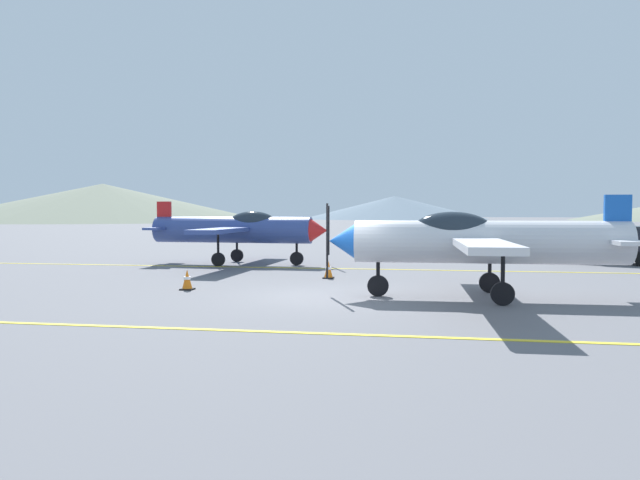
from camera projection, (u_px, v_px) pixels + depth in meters
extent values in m
plane|color=slate|center=(330.00, 297.00, 15.73)|extent=(400.00, 400.00, 0.00)
cube|color=yellow|center=(292.00, 332.00, 11.06)|extent=(80.00, 0.16, 0.01)
cube|color=yellow|center=(358.00, 269.00, 23.13)|extent=(80.00, 0.16, 0.01)
cylinder|color=silver|center=(488.00, 242.00, 15.29)|extent=(6.89, 1.26, 1.11)
cone|color=blue|center=(342.00, 241.00, 15.83)|extent=(0.73, 0.96, 0.94)
cube|color=black|center=(327.00, 241.00, 15.89)|extent=(0.04, 0.12, 2.02)
ellipsoid|color=#1E2833|center=(452.00, 229.00, 15.41)|extent=(2.04, 0.95, 0.91)
cube|color=silver|center=(472.00, 240.00, 15.35)|extent=(1.30, 8.91, 0.16)
cube|color=silver|center=(617.00, 241.00, 14.84)|extent=(0.76, 2.64, 0.10)
cube|color=blue|center=(617.00, 219.00, 14.82)|extent=(0.64, 0.13, 1.21)
cylinder|color=black|center=(378.00, 267.00, 15.73)|extent=(0.10, 0.10, 1.02)
cylinder|color=black|center=(378.00, 286.00, 15.75)|extent=(0.57, 0.13, 0.57)
cylinder|color=black|center=(490.00, 264.00, 16.40)|extent=(0.10, 0.10, 1.02)
cylinder|color=black|center=(490.00, 283.00, 16.42)|extent=(0.57, 0.13, 0.57)
cylinder|color=black|center=(503.00, 273.00, 14.20)|extent=(0.10, 0.10, 1.02)
cylinder|color=black|center=(503.00, 294.00, 14.22)|extent=(0.57, 0.13, 0.57)
cylinder|color=#33478C|center=(232.00, 230.00, 25.23)|extent=(6.91, 1.42, 1.11)
cone|color=red|center=(319.00, 230.00, 24.45)|extent=(0.75, 0.98, 0.94)
cube|color=black|center=(329.00, 230.00, 24.36)|extent=(0.05, 0.12, 2.02)
ellipsoid|color=#1E2833|center=(253.00, 222.00, 25.03)|extent=(2.06, 1.00, 0.91)
cube|color=#33478C|center=(241.00, 229.00, 25.15)|extent=(1.51, 8.93, 0.16)
cube|color=#33478C|center=(164.00, 228.00, 25.88)|extent=(0.82, 2.66, 0.10)
cube|color=red|center=(164.00, 215.00, 25.86)|extent=(0.64, 0.15, 1.21)
cylinder|color=black|center=(297.00, 246.00, 24.68)|extent=(0.10, 0.10, 1.02)
cylinder|color=black|center=(297.00, 259.00, 24.70)|extent=(0.57, 0.15, 0.57)
cylinder|color=black|center=(218.00, 247.00, 24.22)|extent=(0.10, 0.10, 1.02)
cylinder|color=black|center=(218.00, 259.00, 24.25)|extent=(0.57, 0.15, 0.57)
cylinder|color=black|center=(237.00, 244.00, 26.39)|extent=(0.10, 0.10, 1.02)
cylinder|color=black|center=(237.00, 255.00, 26.42)|extent=(0.57, 0.15, 0.57)
cube|color=black|center=(610.00, 247.00, 25.71)|extent=(4.65, 3.54, 0.75)
cube|color=black|center=(614.00, 232.00, 25.59)|extent=(2.86, 2.49, 0.55)
cylinder|color=black|center=(580.00, 253.00, 27.29)|extent=(0.67, 0.48, 0.64)
cylinder|color=black|center=(570.00, 256.00, 25.83)|extent=(0.67, 0.48, 0.64)
cube|color=black|center=(187.00, 289.00, 17.06)|extent=(0.36, 0.36, 0.04)
cone|color=orange|center=(187.00, 279.00, 17.04)|extent=(0.29, 0.29, 0.55)
cylinder|color=white|center=(187.00, 278.00, 17.04)|extent=(0.20, 0.20, 0.08)
cube|color=black|center=(328.00, 278.00, 19.95)|extent=(0.36, 0.36, 0.04)
cone|color=orange|center=(328.00, 269.00, 19.94)|extent=(0.29, 0.29, 0.55)
cylinder|color=white|center=(328.00, 268.00, 19.93)|extent=(0.20, 0.20, 0.08)
cone|color=slate|center=(103.00, 202.00, 135.81)|extent=(74.59, 74.59, 8.44)
cone|color=slate|center=(394.00, 208.00, 164.98)|extent=(51.30, 51.30, 6.32)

